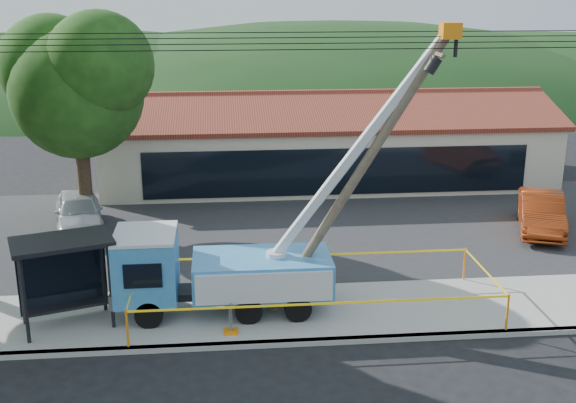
# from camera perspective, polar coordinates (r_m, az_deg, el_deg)

# --- Properties ---
(ground) EXTENTS (120.00, 120.00, 0.00)m
(ground) POSITION_cam_1_polar(r_m,az_deg,el_deg) (19.02, -0.48, -14.32)
(ground) COLOR black
(ground) RESTS_ON ground
(curb) EXTENTS (60.00, 0.25, 0.15)m
(curb) POSITION_cam_1_polar(r_m,az_deg,el_deg) (20.80, -0.98, -11.16)
(curb) COLOR #A3A199
(curb) RESTS_ON ground
(sidewalk) EXTENTS (60.00, 4.00, 0.15)m
(sidewalk) POSITION_cam_1_polar(r_m,az_deg,el_deg) (22.49, -1.37, -8.89)
(sidewalk) COLOR #A3A199
(sidewalk) RESTS_ON ground
(parking_lot) EXTENTS (60.00, 12.00, 0.10)m
(parking_lot) POSITION_cam_1_polar(r_m,az_deg,el_deg) (29.90, -2.46, -2.28)
(parking_lot) COLOR #28282B
(parking_lot) RESTS_ON ground
(strip_mall) EXTENTS (22.50, 8.53, 4.67)m
(strip_mall) POSITION_cam_1_polar(r_m,az_deg,el_deg) (37.45, 2.99, 4.56)
(strip_mall) COLOR beige
(strip_mall) RESTS_ON ground
(tree_lot) EXTENTS (6.30, 5.60, 8.94)m
(tree_lot) POSITION_cam_1_polar(r_m,az_deg,el_deg) (29.97, -16.39, 9.22)
(tree_lot) COLOR #332316
(tree_lot) RESTS_ON ground
(hill_west) EXTENTS (78.40, 56.00, 28.00)m
(hill_west) POSITION_cam_1_polar(r_m,az_deg,el_deg) (73.17, -16.26, 8.47)
(hill_west) COLOR #143413
(hill_west) RESTS_ON ground
(hill_center) EXTENTS (89.60, 64.00, 32.00)m
(hill_center) POSITION_cam_1_polar(r_m,az_deg,el_deg) (72.78, 3.69, 9.06)
(hill_center) COLOR #143413
(hill_center) RESTS_ON ground
(hill_east) EXTENTS (72.80, 52.00, 26.00)m
(hill_east) POSITION_cam_1_polar(r_m,az_deg,el_deg) (78.44, 18.45, 8.81)
(hill_east) COLOR #143413
(hill_east) RESTS_ON ground
(utility_truck) EXTENTS (10.18, 3.53, 8.66)m
(utility_truck) POSITION_cam_1_polar(r_m,az_deg,el_deg) (22.12, -5.51, -5.17)
(utility_truck) COLOR black
(utility_truck) RESTS_ON ground
(leaning_pole) EXTENTS (5.34, 1.65, 8.57)m
(leaning_pole) POSITION_cam_1_polar(r_m,az_deg,el_deg) (21.48, 6.15, 3.10)
(leaning_pole) COLOR brown
(leaning_pole) RESTS_ON ground
(bus_shelter) EXTENTS (3.19, 2.52, 2.69)m
(bus_shelter) POSITION_cam_1_polar(r_m,az_deg,el_deg) (21.98, -17.38, -4.50)
(bus_shelter) COLOR black
(bus_shelter) RESTS_ON ground
(caution_tape) EXTENTS (10.92, 3.86, 1.12)m
(caution_tape) POSITION_cam_1_polar(r_m,az_deg,el_deg) (22.28, 2.02, -6.63)
(caution_tape) COLOR orange
(caution_tape) RESTS_ON ground
(car_silver) EXTENTS (2.80, 4.91, 1.58)m
(car_silver) POSITION_cam_1_polar(r_m,az_deg,el_deg) (31.00, -16.08, -2.34)
(car_silver) COLOR #B3B7BB
(car_silver) RESTS_ON ground
(car_red) EXTENTS (3.18, 5.04, 1.57)m
(car_red) POSITION_cam_1_polar(r_m,az_deg,el_deg) (31.46, 19.23, -2.35)
(car_red) COLOR maroon
(car_red) RESTS_ON ground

